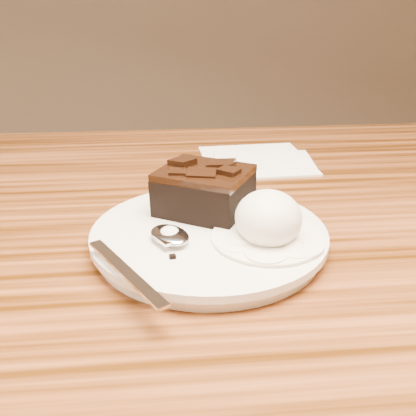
{
  "coord_description": "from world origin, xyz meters",
  "views": [
    {
      "loc": [
        0.02,
        -0.53,
        1.0
      ],
      "look_at": [
        0.06,
        -0.06,
        0.79
      ],
      "focal_mm": 42.71,
      "sensor_mm": 36.0,
      "label": 1
    }
  ],
  "objects": [
    {
      "name": "napkin",
      "position": [
        0.16,
        0.2,
        0.75
      ],
      "size": [
        0.17,
        0.17,
        0.01
      ],
      "primitive_type": "cube",
      "rotation": [
        0.0,
        0.0,
        0.06
      ],
      "color": "white",
      "rests_on": "dining_table"
    },
    {
      "name": "crumb_a",
      "position": [
        0.02,
        -0.13,
        0.77
      ],
      "size": [
        0.01,
        0.01,
        0.0
      ],
      "primitive_type": "cube",
      "rotation": [
        0.0,
        0.0,
        0.19
      ],
      "color": "black",
      "rests_on": "plate"
    },
    {
      "name": "plate",
      "position": [
        0.06,
        -0.07,
        0.76
      ],
      "size": [
        0.24,
        0.24,
        0.02
      ],
      "primitive_type": "cylinder",
      "color": "silver",
      "rests_on": "dining_table"
    },
    {
      "name": "ice_cream_scoop",
      "position": [
        0.12,
        -0.1,
        0.79
      ],
      "size": [
        0.07,
        0.07,
        0.05
      ],
      "primitive_type": "ellipsoid",
      "color": "white",
      "rests_on": "plate"
    },
    {
      "name": "melt_puddle",
      "position": [
        0.12,
        -0.1,
        0.77
      ],
      "size": [
        0.11,
        0.11,
        0.0
      ],
      "primitive_type": "cylinder",
      "color": "white",
      "rests_on": "plate"
    },
    {
      "name": "crumb_b",
      "position": [
        0.12,
        -0.09,
        0.77
      ],
      "size": [
        0.01,
        0.01,
        0.0
      ],
      "primitive_type": "cube",
      "rotation": [
        0.0,
        0.0,
        1.51
      ],
      "color": "black",
      "rests_on": "plate"
    },
    {
      "name": "brownie",
      "position": [
        0.06,
        -0.03,
        0.79
      ],
      "size": [
        0.12,
        0.12,
        0.04
      ],
      "primitive_type": "cube",
      "rotation": [
        0.0,
        0.0,
        -0.52
      ],
      "color": "black",
      "rests_on": "plate"
    },
    {
      "name": "spoon",
      "position": [
        0.02,
        -0.09,
        0.78
      ],
      "size": [
        0.13,
        0.18,
        0.01
      ],
      "primitive_type": null,
      "rotation": [
        0.0,
        0.0,
        0.52
      ],
      "color": "silver",
      "rests_on": "plate"
    },
    {
      "name": "crumb_c",
      "position": [
        0.11,
        -0.12,
        0.77
      ],
      "size": [
        0.01,
        0.01,
        0.0
      ],
      "primitive_type": "cube",
      "rotation": [
        0.0,
        0.0,
        0.24
      ],
      "color": "black",
      "rests_on": "plate"
    }
  ]
}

